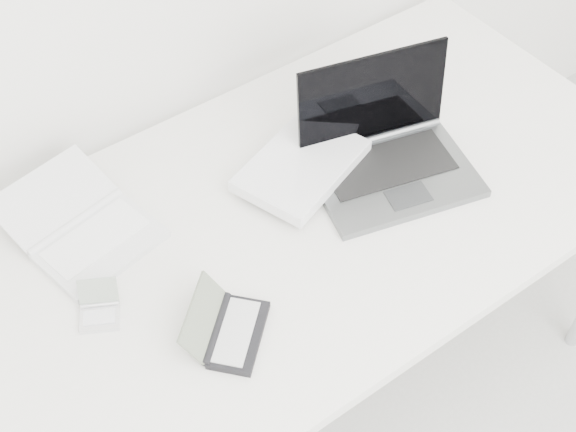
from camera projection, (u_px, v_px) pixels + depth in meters
desk at (288, 231)px, 1.68m from camera, size 1.60×0.80×0.73m
laptop_large at (353, 159)px, 1.70m from camera, size 0.51×0.41×0.23m
netbook_open_white at (86, 231)px, 1.59m from camera, size 0.28×0.34×0.06m
pda_silver at (99, 311)px, 1.48m from camera, size 0.10×0.11×0.05m
palmtop_charcoal at (229, 330)px, 1.44m from camera, size 0.20×0.20×0.08m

